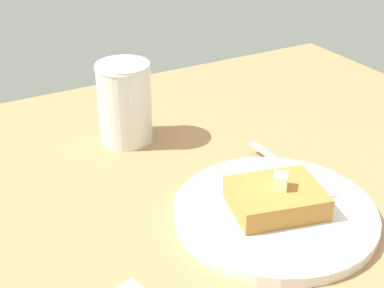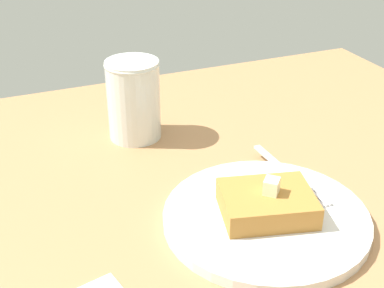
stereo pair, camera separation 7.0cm
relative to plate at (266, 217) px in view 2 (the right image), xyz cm
name	(u,v)px [view 2 (the right image)]	position (x,y,z in cm)	size (l,w,h in cm)	color
table_surface	(250,232)	(-0.62, -1.66, -2.17)	(97.25, 97.25, 2.85)	#A9784D
plate	(266,217)	(0.00, 0.00, 0.00)	(23.97, 23.97, 1.31)	silver
toast_slice_center	(267,203)	(0.00, 0.00, 1.95)	(8.23, 10.39, 2.78)	#B17734
butter_pat_primary	(271,186)	(0.09, 0.36, 4.24)	(1.81, 1.63, 1.81)	#F1F0C8
fork	(292,178)	(-5.23, 6.78, 0.74)	(16.04, 2.29, 0.36)	silver
syrup_jar	(134,102)	(-26.66, -7.58, 4.94)	(8.00, 8.00, 11.98)	#5E2B0C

